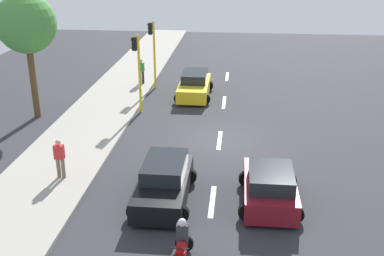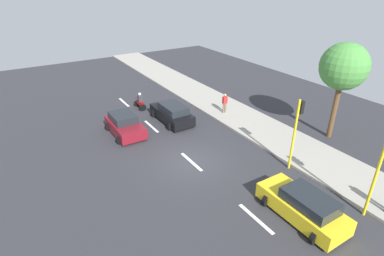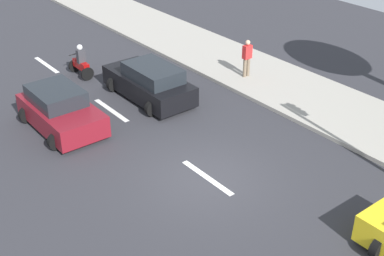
% 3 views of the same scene
% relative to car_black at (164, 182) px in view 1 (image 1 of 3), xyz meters
% --- Properties ---
extents(ground_plane, '(40.00, 60.00, 0.10)m').
position_rel_car_black_xyz_m(ground_plane, '(-1.86, -5.96, -0.76)').
color(ground_plane, '#2D2D33').
extents(sidewalk, '(4.00, 60.00, 0.15)m').
position_rel_car_black_xyz_m(sidewalk, '(5.14, -5.96, -0.64)').
color(sidewalk, '#9E998E').
rests_on(sidewalk, ground).
extents(lane_stripe_far_north, '(0.20, 2.40, 0.01)m').
position_rel_car_black_xyz_m(lane_stripe_far_north, '(-1.86, -17.96, -0.71)').
color(lane_stripe_far_north, white).
rests_on(lane_stripe_far_north, ground).
extents(lane_stripe_north, '(0.20, 2.40, 0.01)m').
position_rel_car_black_xyz_m(lane_stripe_north, '(-1.86, -11.96, -0.71)').
color(lane_stripe_north, white).
rests_on(lane_stripe_north, ground).
extents(lane_stripe_mid, '(0.20, 2.40, 0.01)m').
position_rel_car_black_xyz_m(lane_stripe_mid, '(-1.86, -5.96, -0.71)').
color(lane_stripe_mid, white).
rests_on(lane_stripe_mid, ground).
extents(lane_stripe_south, '(0.20, 2.40, 0.01)m').
position_rel_car_black_xyz_m(lane_stripe_south, '(-1.86, 0.04, -0.71)').
color(lane_stripe_south, white).
rests_on(lane_stripe_south, ground).
extents(car_black, '(2.26, 4.36, 1.52)m').
position_rel_car_black_xyz_m(car_black, '(0.00, 0.00, 0.00)').
color(car_black, black).
rests_on(car_black, ground).
extents(car_maroon, '(2.33, 3.82, 1.52)m').
position_rel_car_black_xyz_m(car_maroon, '(-4.01, -0.03, -0.00)').
color(car_maroon, maroon).
rests_on(car_maroon, ground).
extents(car_yellow_cab, '(2.24, 4.46, 1.52)m').
position_rel_car_black_xyz_m(car_yellow_cab, '(0.09, -13.08, 0.00)').
color(car_yellow_cab, yellow).
rests_on(car_yellow_cab, ground).
extents(motorcycle, '(0.60, 1.30, 1.53)m').
position_rel_car_black_xyz_m(motorcycle, '(-1.15, 3.81, -0.07)').
color(motorcycle, black).
rests_on(motorcycle, ground).
extents(pedestrian_near_signal, '(0.40, 0.24, 1.69)m').
position_rel_car_black_xyz_m(pedestrian_near_signal, '(4.47, -1.06, 0.35)').
color(pedestrian_near_signal, '#72604C').
rests_on(pedestrian_near_signal, sidewalk).
extents(pedestrian_by_tree, '(0.40, 0.24, 1.69)m').
position_rel_car_black_xyz_m(pedestrian_by_tree, '(3.92, -15.11, 0.35)').
color(pedestrian_by_tree, '#1E1E4C').
rests_on(pedestrian_by_tree, sidewalk).
extents(traffic_light_corner, '(0.49, 0.24, 4.50)m').
position_rel_car_black_xyz_m(traffic_light_corner, '(2.99, -14.57, 2.22)').
color(traffic_light_corner, yellow).
rests_on(traffic_light_corner, ground).
extents(traffic_light_midblock, '(0.49, 0.24, 4.50)m').
position_rel_car_black_xyz_m(traffic_light_midblock, '(2.99, -9.71, 2.22)').
color(traffic_light_midblock, yellow).
rests_on(traffic_light_midblock, ground).
extents(street_tree_north, '(3.18, 3.18, 6.84)m').
position_rel_car_black_xyz_m(street_tree_north, '(8.56, -8.36, 4.48)').
color(street_tree_north, brown).
rests_on(street_tree_north, ground).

